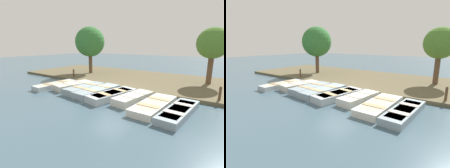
# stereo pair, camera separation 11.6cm
# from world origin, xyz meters

# --- Properties ---
(ground_plane) EXTENTS (80.00, 80.00, 0.00)m
(ground_plane) POSITION_xyz_m (0.00, 0.00, 0.00)
(ground_plane) COLOR #425B6B
(shore_bank) EXTENTS (8.00, 24.00, 0.20)m
(shore_bank) POSITION_xyz_m (-5.00, 0.00, 0.10)
(shore_bank) COLOR brown
(shore_bank) RESTS_ON ground_plane
(dock_walkway) EXTENTS (1.03, 20.56, 0.18)m
(dock_walkway) POSITION_xyz_m (-1.52, 0.00, 0.09)
(dock_walkway) COLOR brown
(dock_walkway) RESTS_ON ground_plane
(rowboat_0) EXTENTS (3.30, 1.11, 0.35)m
(rowboat_0) POSITION_xyz_m (1.19, -4.10, 0.17)
(rowboat_0) COLOR #B2BCC1
(rowboat_0) RESTS_ON ground_plane
(rowboat_1) EXTENTS (2.93, 1.65, 0.44)m
(rowboat_1) POSITION_xyz_m (0.66, -2.69, 0.22)
(rowboat_1) COLOR beige
(rowboat_1) RESTS_ON ground_plane
(rowboat_2) EXTENTS (3.02, 1.16, 0.44)m
(rowboat_2) POSITION_xyz_m (0.82, -1.46, 0.22)
(rowboat_2) COLOR #8C9EA8
(rowboat_2) RESTS_ON ground_plane
(rowboat_3) EXTENTS (3.42, 1.48, 0.42)m
(rowboat_3) POSITION_xyz_m (0.80, -0.37, 0.21)
(rowboat_3) COLOR #8C9EA8
(rowboat_3) RESTS_ON ground_plane
(rowboat_4) EXTENTS (3.40, 1.70, 0.42)m
(rowboat_4) POSITION_xyz_m (1.00, 0.97, 0.21)
(rowboat_4) COLOR #B2BCC1
(rowboat_4) RESTS_ON ground_plane
(rowboat_5) EXTENTS (2.80, 1.32, 0.43)m
(rowboat_5) POSITION_xyz_m (0.80, 2.26, 0.22)
(rowboat_5) COLOR silver
(rowboat_5) RESTS_ON ground_plane
(rowboat_6) EXTENTS (3.40, 1.28, 0.35)m
(rowboat_6) POSITION_xyz_m (1.13, 3.61, 0.17)
(rowboat_6) COLOR silver
(rowboat_6) RESTS_ON ground_plane
(rowboat_7) EXTENTS (3.42, 1.16, 0.35)m
(rowboat_7) POSITION_xyz_m (1.27, 4.85, 0.17)
(rowboat_7) COLOR #8C9EA8
(rowboat_7) RESTS_ON ground_plane
(mooring_post_near) EXTENTS (0.14, 0.14, 0.96)m
(mooring_post_near) POSITION_xyz_m (-1.59, -5.17, 0.49)
(mooring_post_near) COLOR brown
(mooring_post_near) RESTS_ON ground_plane
(mooring_post_far) EXTENTS (0.14, 0.14, 0.96)m
(mooring_post_far) POSITION_xyz_m (-1.59, 6.18, 0.49)
(mooring_post_far) COLOR brown
(mooring_post_far) RESTS_ON ground_plane
(park_tree_far_left) EXTENTS (2.97, 2.97, 4.86)m
(park_tree_far_left) POSITION_xyz_m (-4.38, -5.64, 3.35)
(park_tree_far_left) COLOR brown
(park_tree_far_left) RESTS_ON ground_plane
(park_tree_left) EXTENTS (2.27, 2.27, 4.36)m
(park_tree_left) POSITION_xyz_m (-5.79, 5.12, 3.17)
(park_tree_left) COLOR brown
(park_tree_left) RESTS_ON ground_plane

